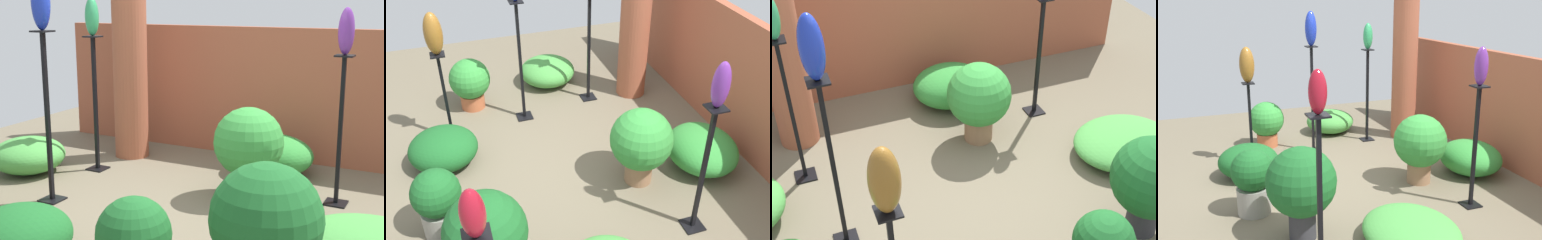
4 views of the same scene
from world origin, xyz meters
TOP-DOWN VIEW (x-y plane):
  - ground_plane at (0.00, 0.00)m, footprint 8.00×8.00m
  - brick_wall_back at (0.00, 2.32)m, footprint 5.60×0.12m
  - brick_pillar at (-1.48, 1.61)m, footprint 0.40×0.40m
  - pedestal_violet at (1.08, 1.14)m, footprint 0.20×0.20m
  - pedestal_bronze at (-1.12, -0.94)m, footprint 0.20×0.20m
  - pedestal_cobalt at (-1.32, 0.01)m, footprint 0.20×0.20m
  - pedestal_jade at (-1.52, 0.98)m, footprint 0.20×0.20m
  - art_vase_violet at (1.08, 1.14)m, footprint 0.14×0.15m
  - art_vase_bronze at (-1.12, -0.94)m, footprint 0.20×0.20m
  - art_vase_ruby at (1.90, -0.88)m, footprint 0.13×0.14m
  - potted_plant_back_center at (-1.79, -0.60)m, footprint 0.54×0.54m
  - potted_plant_mid_right at (0.29, 0.92)m, footprint 0.66×0.66m
  - potted_plant_walkway_edge at (0.38, -1.16)m, footprint 0.46×0.46m
  - potted_plant_front_left at (1.07, -0.81)m, footprint 0.68×0.68m
  - foliage_bed_west at (-2.12, 0.55)m, footprint 0.79×0.80m
  - foliage_bed_center at (0.27, 1.70)m, footprint 0.87×0.77m
  - foliage_bed_rear at (-0.66, -1.06)m, footprint 0.73×0.77m

SIDE VIEW (x-z plane):
  - ground_plane at x=0.00m, z-range 0.00..0.00m
  - foliage_bed_west at x=-2.12m, z-range 0.00..0.39m
  - foliage_bed_rear at x=-0.66m, z-range 0.00..0.43m
  - foliage_bed_center at x=0.27m, z-range 0.00..0.44m
  - potted_plant_walkway_edge at x=0.38m, z-range 0.03..0.75m
  - potted_plant_back_center at x=-1.79m, z-range 0.04..0.75m
  - potted_plant_mid_right at x=0.29m, z-range 0.08..0.95m
  - pedestal_bronze at x=-1.12m, z-range -0.05..1.10m
  - potted_plant_front_left at x=1.07m, z-range 0.10..1.02m
  - pedestal_violet at x=1.08m, z-range -0.05..1.32m
  - pedestal_jade at x=-1.52m, z-range -0.05..1.42m
  - pedestal_cobalt at x=-1.32m, z-range -0.06..1.53m
  - brick_wall_back at x=0.00m, z-range 0.00..1.54m
  - brick_pillar at x=-1.48m, z-range 0.00..2.31m
  - art_vase_bronze at x=-1.12m, z-range 1.15..1.63m
  - art_vase_violet at x=1.08m, z-range 1.38..1.78m
  - art_vase_ruby at x=1.90m, z-range 1.46..1.80m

